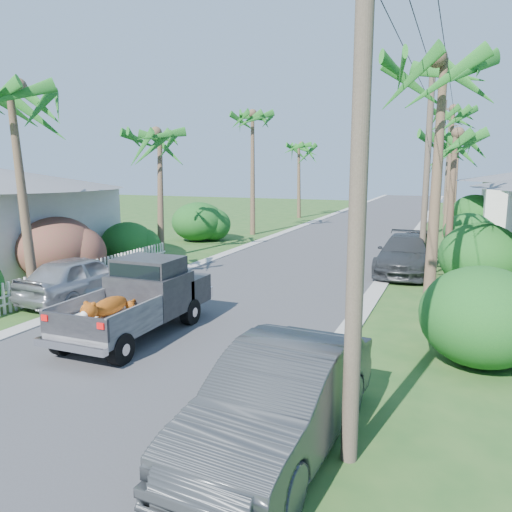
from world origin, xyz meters
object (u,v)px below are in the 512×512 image
at_px(palm_l_b, 158,133).
at_px(utility_pole_c, 441,166).
at_px(pickup_truck, 144,296).
at_px(palm_l_c, 253,115).
at_px(parked_car_rf, 416,243).
at_px(palm_l_d, 299,145).
at_px(parked_car_rn, 280,400).
at_px(palm_r_d, 458,142).
at_px(parked_car_ln, 80,278).
at_px(palm_r_b, 456,134).
at_px(utility_pole_a, 359,162).
at_px(utility_pole_b, 427,165).
at_px(palm_r_c, 453,110).
at_px(parked_car_rm, 406,254).
at_px(palm_r_a, 444,59).
at_px(utility_pole_d, 447,166).
at_px(palm_l_a, 14,89).

xyz_separation_m(palm_l_b, utility_pole_c, (12.40, 16.00, -1.55)).
xyz_separation_m(pickup_truck, palm_l_b, (-5.84, 9.99, 5.14)).
height_order(palm_l_b, palm_l_c, palm_l_c).
xyz_separation_m(parked_car_rf, palm_l_b, (-11.80, -5.41, 5.47)).
bearing_deg(palm_l_d, parked_car_rf, -55.27).
height_order(pickup_truck, parked_car_rn, pickup_truck).
bearing_deg(parked_car_rf, palm_r_d, 93.76).
height_order(parked_car_ln, palm_r_b, palm_r_b).
xyz_separation_m(utility_pole_a, utility_pole_b, (0.00, 15.00, 0.00)).
bearing_deg(palm_l_c, palm_l_b, -94.57).
xyz_separation_m(parked_car_rf, parked_car_ln, (-9.97, -13.37, 0.11)).
bearing_deg(palm_l_d, palm_l_b, -90.78).
relative_size(palm_l_d, palm_r_c, 0.82).
bearing_deg(parked_car_rm, palm_r_a, -79.06).
xyz_separation_m(parked_car_rm, palm_r_b, (1.66, 2.05, 5.15)).
distance_m(palm_l_b, palm_r_c, 19.21).
relative_size(palm_r_b, palm_r_c, 0.77).
bearing_deg(utility_pole_c, palm_l_b, -127.78).
bearing_deg(palm_l_b, palm_r_c, 47.12).
xyz_separation_m(parked_car_ln, palm_r_b, (11.57, 10.96, 5.17)).
bearing_deg(pickup_truck, utility_pole_a, -31.46).
height_order(parked_car_rm, parked_car_ln, parked_car_rm).
relative_size(pickup_truck, palm_r_c, 0.54).
xyz_separation_m(utility_pole_a, utility_pole_d, (0.00, 45.00, 0.00)).
bearing_deg(palm_l_c, utility_pole_b, -37.81).
height_order(palm_l_d, palm_r_a, palm_r_a).
height_order(utility_pole_a, utility_pole_d, same).
xyz_separation_m(palm_r_b, palm_r_c, (-0.40, 11.00, 2.16)).
bearing_deg(parked_car_rn, pickup_truck, 146.26).
relative_size(parked_car_rf, utility_pole_b, 0.44).
height_order(palm_r_a, palm_r_d, palm_r_a).
bearing_deg(palm_r_c, parked_car_rn, -93.47).
bearing_deg(parked_car_rf, palm_l_a, -120.30).
relative_size(palm_l_b, utility_pole_a, 0.82).
bearing_deg(pickup_truck, utility_pole_c, 75.84).
bearing_deg(palm_r_b, parked_car_rn, -97.00).
xyz_separation_m(parked_car_rn, palm_l_d, (-11.00, 36.12, 5.60)).
bearing_deg(utility_pole_a, utility_pole_c, 90.00).
relative_size(palm_l_b, utility_pole_d, 0.82).
xyz_separation_m(pickup_truck, palm_l_a, (-5.24, 0.99, 5.92)).
height_order(palm_r_d, utility_pole_a, utility_pole_a).
height_order(pickup_truck, palm_l_d, palm_l_d).
distance_m(parked_car_rf, parked_car_ln, 16.68).
bearing_deg(pickup_truck, parked_car_rm, 61.68).
bearing_deg(palm_l_d, utility_pole_d, 36.64).
height_order(parked_car_ln, palm_l_b, palm_l_b).
distance_m(parked_car_rn, palm_r_b, 17.99).
height_order(parked_car_rf, utility_pole_d, utility_pole_d).
xyz_separation_m(pickup_truck, parked_car_rm, (5.90, 10.94, -0.21)).
bearing_deg(pickup_truck, palm_r_a, 28.79).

